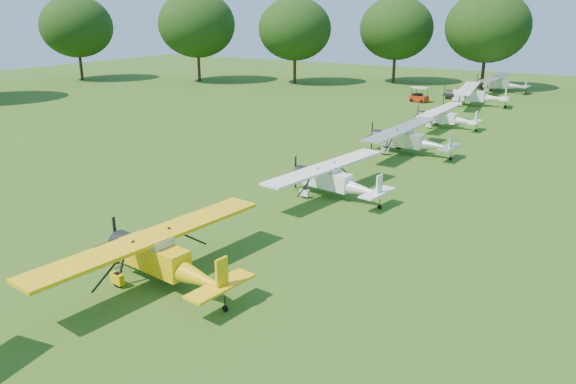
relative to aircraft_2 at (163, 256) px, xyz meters
name	(u,v)px	position (x,y,z in m)	size (l,w,h in m)	color
ground	(267,218)	(-0.60, 8.32, -1.25)	(160.00, 160.00, 0.00)	#224812
tree_belt	(332,66)	(2.97, 8.48, 6.77)	(137.36, 130.27, 14.52)	black
aircraft_2	(163,256)	(0.00, 0.00, 0.00)	(6.88, 10.93, 2.15)	yellow
aircraft_3	(334,178)	(0.87, 13.22, -0.10)	(6.37, 10.09, 1.98)	white
aircraft_4	(409,138)	(1.06, 25.28, -0.03)	(6.71, 10.68, 2.10)	silver
aircraft_5	(445,116)	(0.62, 36.39, -0.19)	(5.83, 9.28, 1.83)	white
aircraft_6	(473,94)	(-0.23, 50.09, 0.04)	(7.11, 11.29, 2.22)	white
aircraft_7	(500,83)	(0.08, 62.95, -0.03)	(6.70, 10.67, 2.10)	silver
golf_cart	(419,97)	(-6.33, 49.62, -0.68)	(2.22, 1.67, 1.70)	#A6230B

